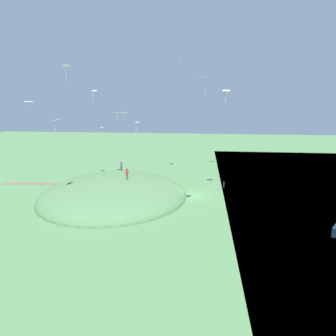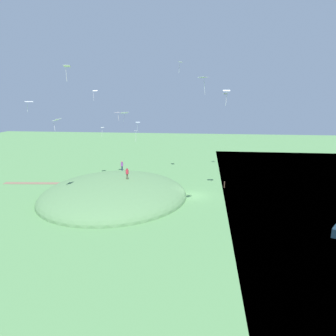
# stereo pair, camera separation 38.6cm
# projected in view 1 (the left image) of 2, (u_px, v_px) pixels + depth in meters

# --- Properties ---
(ground_plane) EXTENTS (160.00, 160.00, 0.00)m
(ground_plane) POSITION_uv_depth(u_px,v_px,m) (192.00, 196.00, 48.26)
(ground_plane) COLOR #53854C
(grass_hill) EXTENTS (21.45, 24.45, 5.26)m
(grass_hill) POSITION_uv_depth(u_px,v_px,m) (114.00, 196.00, 48.04)
(grass_hill) COLOR #557F4E
(grass_hill) RESTS_ON ground_plane
(dirt_path) EXTENTS (16.24, 2.65, 0.04)m
(dirt_path) POSITION_uv_depth(u_px,v_px,m) (51.00, 184.00, 54.71)
(dirt_path) COLOR #795D4A
(dirt_path) RESTS_ON ground_plane
(person_with_child) EXTENTS (0.51, 0.51, 1.71)m
(person_with_child) POSITION_uv_depth(u_px,v_px,m) (127.00, 172.00, 47.15)
(person_with_child) COLOR brown
(person_with_child) RESTS_ON grass_hill
(person_near_shore) EXTENTS (0.54, 0.54, 1.75)m
(person_near_shore) POSITION_uv_depth(u_px,v_px,m) (121.00, 165.00, 57.18)
(person_near_shore) COLOR navy
(person_near_shore) RESTS_ON grass_hill
(kite_0) EXTENTS (0.97, 0.69, 2.16)m
(kite_0) POSITION_uv_depth(u_px,v_px,m) (66.00, 67.00, 43.74)
(kite_0) COLOR white
(kite_1) EXTENTS (1.36, 1.28, 1.49)m
(kite_1) POSITION_uv_depth(u_px,v_px,m) (124.00, 113.00, 48.66)
(kite_1) COLOR white
(kite_2) EXTENTS (1.23, 1.30, 1.92)m
(kite_2) POSITION_uv_depth(u_px,v_px,m) (204.00, 78.00, 35.74)
(kite_2) COLOR white
(kite_3) EXTENTS (0.84, 1.07, 1.86)m
(kite_3) POSITION_uv_depth(u_px,v_px,m) (179.00, 63.00, 55.61)
(kite_3) COLOR silver
(kite_4) EXTENTS (1.23, 1.07, 1.45)m
(kite_4) POSITION_uv_depth(u_px,v_px,m) (117.00, 113.00, 56.43)
(kite_4) COLOR #F3DBD2
(kite_5) EXTENTS (1.04, 1.06, 1.81)m
(kite_5) POSITION_uv_depth(u_px,v_px,m) (224.00, 94.00, 61.94)
(kite_5) COLOR silver
(kite_6) EXTENTS (0.82, 0.59, 1.71)m
(kite_6) POSITION_uv_depth(u_px,v_px,m) (94.00, 91.00, 52.77)
(kite_6) COLOR white
(kite_7) EXTENTS (0.83, 1.19, 1.52)m
(kite_7) POSITION_uv_depth(u_px,v_px,m) (57.00, 120.00, 39.95)
(kite_7) COLOR white
(kite_8) EXTENTS (1.01, 0.69, 2.21)m
(kite_8) POSITION_uv_depth(u_px,v_px,m) (226.00, 91.00, 46.00)
(kite_8) COLOR white
(kite_9) EXTENTS (0.84, 0.74, 1.60)m
(kite_9) POSITION_uv_depth(u_px,v_px,m) (137.00, 123.00, 53.73)
(kite_9) COLOR white
(kite_10) EXTENTS (0.60, 0.81, 1.58)m
(kite_10) POSITION_uv_depth(u_px,v_px,m) (102.00, 128.00, 55.51)
(kite_10) COLOR silver
(kite_11) EXTENTS (1.17, 1.14, 1.32)m
(kite_11) POSITION_uv_depth(u_px,v_px,m) (28.00, 102.00, 39.84)
(kite_11) COLOR white
(kite_12) EXTENTS (0.79, 0.63, 1.75)m
(kite_12) POSITION_uv_depth(u_px,v_px,m) (136.00, 132.00, 52.07)
(kite_12) COLOR white
(mooring_post) EXTENTS (0.14, 0.14, 1.03)m
(mooring_post) POSITION_uv_depth(u_px,v_px,m) (224.00, 184.00, 52.34)
(mooring_post) COLOR brown
(mooring_post) RESTS_ON ground_plane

